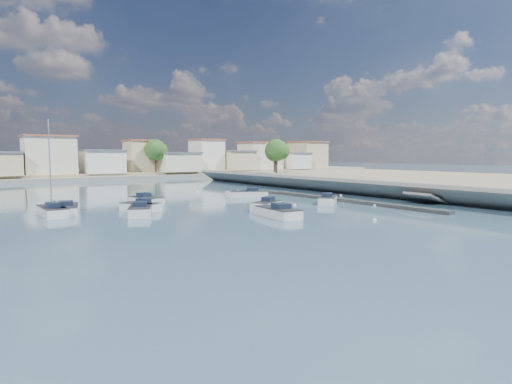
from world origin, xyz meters
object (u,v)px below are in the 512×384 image
motorboat_d (265,206)px  motorboat_f (139,207)px  motorboat_g (147,201)px  sailboat (51,211)px  motorboat_c (246,194)px  motorboat_b (141,210)px  motorboat_h (328,200)px  motorboat_e (67,209)px  motorboat_a (276,212)px

motorboat_d → motorboat_f: 12.72m
motorboat_g → sailboat: sailboat is taller
motorboat_f → motorboat_c: bearing=19.0°
motorboat_b → motorboat_h: (20.85, -3.38, 0.00)m
motorboat_b → sailboat: 8.14m
motorboat_e → motorboat_d: bearing=-26.1°
motorboat_f → motorboat_h: (20.17, -5.95, 0.00)m
motorboat_a → motorboat_f: size_ratio=1.37×
motorboat_c → motorboat_e: 23.18m
motorboat_d → motorboat_f: (-10.96, 6.45, 0.00)m
motorboat_c → motorboat_d: bearing=-114.7°
motorboat_c → motorboat_g: bearing=-176.7°
motorboat_d → motorboat_f: size_ratio=1.04×
motorboat_e → motorboat_g: same height
motorboat_e → motorboat_f: 6.64m
motorboat_b → motorboat_d: (11.63, -3.88, -0.00)m
motorboat_b → motorboat_h: bearing=-9.2°
motorboat_b → motorboat_h: same height
motorboat_a → motorboat_f: same height
motorboat_h → motorboat_d: bearing=-176.9°
motorboat_b → motorboat_c: 19.12m
motorboat_g → motorboat_b: bearing=-114.3°
motorboat_d → sailboat: sailboat is taller
motorboat_e → sailboat: sailboat is taller
motorboat_h → motorboat_b: bearing=170.8°
motorboat_g → sailboat: size_ratio=0.61×
motorboat_c → motorboat_b: bearing=-154.4°
motorboat_e → sailboat: size_ratio=0.66×
motorboat_b → motorboat_d: bearing=-18.5°
motorboat_a → motorboat_h: size_ratio=1.29×
motorboat_h → sailboat: bearing=165.1°
motorboat_c → motorboat_h: (3.61, -11.65, -0.00)m
motorboat_b → motorboat_e: same height
motorboat_a → motorboat_g: (-6.29, 15.83, 0.00)m
motorboat_b → motorboat_g: 8.20m
motorboat_a → motorboat_c: size_ratio=1.06×
motorboat_d → motorboat_e: size_ratio=0.74×
motorboat_d → motorboat_h: 9.23m
motorboat_a → motorboat_e: size_ratio=0.98×
motorboat_f → sailboat: size_ratio=0.47×
motorboat_f → sailboat: bearing=169.2°
motorboat_f → motorboat_g: same height
motorboat_d → motorboat_h: size_ratio=0.98×
motorboat_e → sailboat: (-1.41, -0.54, 0.04)m
motorboat_c → sailboat: (-24.30, -4.23, 0.04)m
motorboat_c → motorboat_d: (-5.60, -12.15, -0.00)m
motorboat_f → motorboat_a: bearing=-50.5°
motorboat_h → motorboat_e: bearing=163.3°
motorboat_b → motorboat_f: (0.67, 2.57, 0.00)m
motorboat_e → motorboat_g: (9.03, 2.89, 0.00)m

